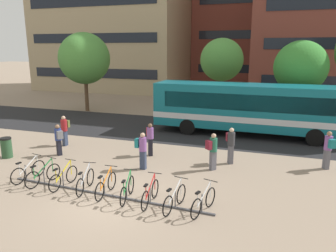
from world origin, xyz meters
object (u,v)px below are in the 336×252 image
object	(u,v)px
parked_bicycle_green_5	(127,190)
commuter_maroon_pack_6	(213,149)
parked_bicycle_green_1	(43,175)
street_tree_3	(301,67)
parked_bicycle_white_0	(28,171)
parked_bicycle_silver_3	(85,181)
parked_bicycle_white_7	(175,199)
commuter_teal_pack_1	(328,148)
commuter_teal_pack_5	(142,148)
commuter_red_pack_0	(150,137)
parked_bicycle_orange_4	(106,185)
parked_bicycle_red_6	(150,194)
street_tree_2	(222,60)
commuter_maroon_pack_4	(231,143)
parked_bicycle_white_8	(203,202)
city_bus	(252,108)
parked_bicycle_yellow_2	(64,178)
commuter_olive_pack_3	(65,128)
trash_bin	(6,148)
commuter_grey_pack_2	(59,138)
street_tree_1	(84,59)

from	to	relation	value
parked_bicycle_green_5	commuter_maroon_pack_6	size ratio (longest dim) A/B	1.00
parked_bicycle_green_1	street_tree_3	bearing A→B (deg)	-23.06
parked_bicycle_white_0	parked_bicycle_silver_3	size ratio (longest dim) A/B	1.00
parked_bicycle_white_0	parked_bicycle_white_7	size ratio (longest dim) A/B	1.00
commuter_teal_pack_1	commuter_teal_pack_5	distance (m)	8.38
parked_bicycle_silver_3	commuter_red_pack_0	xyz separation A→B (m)	(0.80, 4.77, 0.60)
parked_bicycle_green_1	parked_bicycle_silver_3	world-z (taller)	same
parked_bicycle_white_0	parked_bicycle_orange_4	bearing A→B (deg)	-84.23
parked_bicycle_red_6	commuter_teal_pack_5	bearing A→B (deg)	26.15
street_tree_2	street_tree_3	world-z (taller)	street_tree_2
parked_bicycle_white_0	parked_bicycle_green_5	xyz separation A→B (m)	(4.68, -0.33, 0.00)
commuter_maroon_pack_4	commuter_maroon_pack_6	size ratio (longest dim) A/B	1.03
parked_bicycle_white_8	commuter_maroon_pack_4	distance (m)	5.16
parked_bicycle_white_8	parked_bicycle_orange_4	bearing A→B (deg)	102.76
parked_bicycle_green_5	city_bus	bearing A→B (deg)	-27.02
parked_bicycle_yellow_2	commuter_red_pack_0	bearing A→B (deg)	-17.82
parked_bicycle_green_5	parked_bicycle_white_8	bearing A→B (deg)	-100.54
city_bus	commuter_maroon_pack_4	xyz separation A→B (m)	(-0.48, -5.61, -0.76)
commuter_maroon_pack_4	parked_bicycle_yellow_2	bearing A→B (deg)	-80.20
parked_bicycle_red_6	street_tree_2	world-z (taller)	street_tree_2
commuter_olive_pack_3	parked_bicycle_green_5	bearing A→B (deg)	54.85
city_bus	commuter_maroon_pack_4	bearing A→B (deg)	-93.81
city_bus	commuter_maroon_pack_6	size ratio (longest dim) A/B	7.09
commuter_red_pack_0	commuter_maroon_pack_4	distance (m)	4.05
parked_bicycle_green_1	commuter_maroon_pack_4	xyz separation A→B (m)	(6.83, 4.85, 0.63)
parked_bicycle_silver_3	street_tree_3	size ratio (longest dim) A/B	0.29
parked_bicycle_white_8	commuter_red_pack_0	size ratio (longest dim) A/B	0.99
parked_bicycle_orange_4	parked_bicycle_white_7	distance (m)	2.78
parked_bicycle_silver_3	parked_bicycle_red_6	distance (m)	2.78
parked_bicycle_white_0	street_tree_2	xyz separation A→B (m)	(4.94, 18.06, 4.00)
parked_bicycle_red_6	trash_bin	bearing A→B (deg)	73.28
parked_bicycle_white_7	parked_bicycle_orange_4	bearing A→B (deg)	93.93
parked_bicycle_white_8	street_tree_2	xyz separation A→B (m)	(-2.56, 18.47, 4.00)
parked_bicycle_white_7	commuter_olive_pack_3	xyz separation A→B (m)	(-8.09, 5.24, 0.60)
commuter_grey_pack_2	street_tree_3	xyz separation A→B (m)	(11.80, 10.82, 3.17)
parked_bicycle_yellow_2	parked_bicycle_green_5	bearing A→B (deg)	-91.02
street_tree_1	street_tree_2	bearing A→B (deg)	18.90
parked_bicycle_yellow_2	parked_bicycle_green_5	world-z (taller)	same
parked_bicycle_orange_4	parked_bicycle_red_6	bearing A→B (deg)	-97.34
parked_bicycle_white_0	commuter_teal_pack_1	distance (m)	13.10
street_tree_3	parked_bicycle_silver_3	bearing A→B (deg)	-120.07
commuter_grey_pack_2	commuter_maroon_pack_6	world-z (taller)	commuter_maroon_pack_6
parked_bicycle_green_1	commuter_grey_pack_2	distance (m)	3.72
parked_bicycle_red_6	parked_bicycle_white_0	bearing A→B (deg)	84.84
city_bus	commuter_teal_pack_5	bearing A→B (deg)	-117.60
parked_bicycle_yellow_2	parked_bicycle_white_7	xyz separation A→B (m)	(4.72, -0.38, 0.00)
commuter_maroon_pack_6	parked_bicycle_green_5	bearing A→B (deg)	-169.52
parked_bicycle_red_6	commuter_teal_pack_1	xyz separation A→B (m)	(6.35, 5.72, 0.64)
parked_bicycle_green_1	commuter_grey_pack_2	size ratio (longest dim) A/B	1.05
commuter_red_pack_0	trash_bin	distance (m)	7.22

